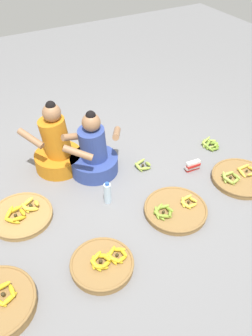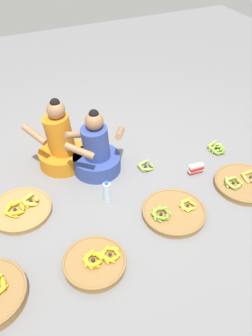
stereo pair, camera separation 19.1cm
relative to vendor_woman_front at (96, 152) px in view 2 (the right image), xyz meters
name	(u,v)px [view 2 (the right image)]	position (x,y,z in m)	size (l,w,h in m)	color
ground_plane	(118,182)	(0.12, -0.30, -0.24)	(10.00, 10.00, 0.00)	slate
vendor_woman_front	(96,152)	(0.00, 0.00, 0.00)	(0.74, 0.54, 0.75)	#334793
vendor_woman_behind	(61,145)	(-0.32, 0.25, 0.03)	(0.67, 0.52, 0.82)	orange
banana_basket_front_right	(244,183)	(1.30, -0.90, -0.20)	(0.62, 0.62, 0.13)	olive
banana_basket_near_vendor	(95,262)	(-0.47, -1.18, -0.19)	(0.54, 0.54, 0.14)	olive
banana_basket_front_center	(174,212)	(0.42, -0.95, -0.20)	(0.61, 0.61, 0.13)	olive
banana_basket_mid_right	(21,210)	(-0.91, -0.30, -0.20)	(0.60, 0.60, 0.14)	#A87F47
loose_bananas_back_center	(146,166)	(0.50, -0.21, -0.21)	(0.18, 0.17, 0.08)	#9EB747
loose_bananas_back_right	(217,148)	(1.41, -0.26, -0.21)	(0.22, 0.26, 0.09)	#9EB747
water_bottle	(107,192)	(-0.09, -0.50, -0.12)	(0.07, 0.07, 0.25)	silver
packet_carton_stack	(196,169)	(0.95, -0.51, -0.18)	(0.17, 0.07, 0.12)	red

